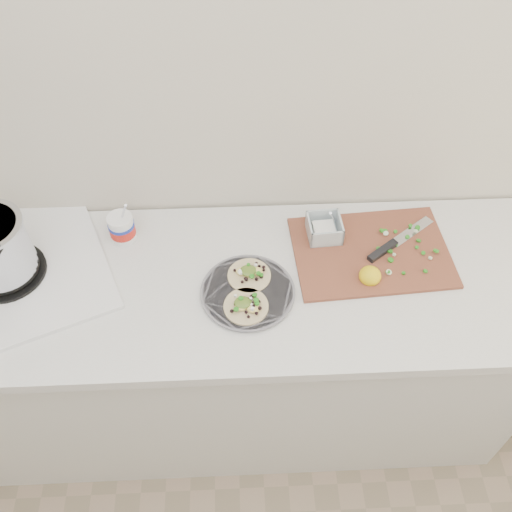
{
  "coord_description": "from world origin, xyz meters",
  "views": [
    {
      "loc": [
        0.23,
        0.34,
        2.32
      ],
      "look_at": [
        0.28,
        1.46,
        0.96
      ],
      "focal_mm": 40.0,
      "sensor_mm": 36.0,
      "label": 1
    }
  ],
  "objects_px": {
    "taco_plate": "(248,291)",
    "tub": "(122,226)",
    "cutboard": "(368,247)",
    "stove": "(0,257)"
  },
  "relations": [
    {
      "from": "taco_plate",
      "to": "tub",
      "type": "height_order",
      "value": "tub"
    },
    {
      "from": "stove",
      "to": "cutboard",
      "type": "xyz_separation_m",
      "value": [
        1.14,
        0.05,
        -0.07
      ]
    },
    {
      "from": "cutboard",
      "to": "stove",
      "type": "bearing_deg",
      "value": 178.9
    },
    {
      "from": "stove",
      "to": "taco_plate",
      "type": "distance_m",
      "value": 0.76
    },
    {
      "from": "tub",
      "to": "stove",
      "type": "bearing_deg",
      "value": -157.77
    },
    {
      "from": "taco_plate",
      "to": "cutboard",
      "type": "xyz_separation_m",
      "value": [
        0.39,
        0.16,
        0.0
      ]
    },
    {
      "from": "taco_plate",
      "to": "cutboard",
      "type": "distance_m",
      "value": 0.42
    },
    {
      "from": "tub",
      "to": "taco_plate",
      "type": "bearing_deg",
      "value": -31.59
    },
    {
      "from": "taco_plate",
      "to": "tub",
      "type": "bearing_deg",
      "value": 148.41
    },
    {
      "from": "tub",
      "to": "cutboard",
      "type": "xyz_separation_m",
      "value": [
        0.79,
        -0.09,
        -0.04
      ]
    }
  ]
}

